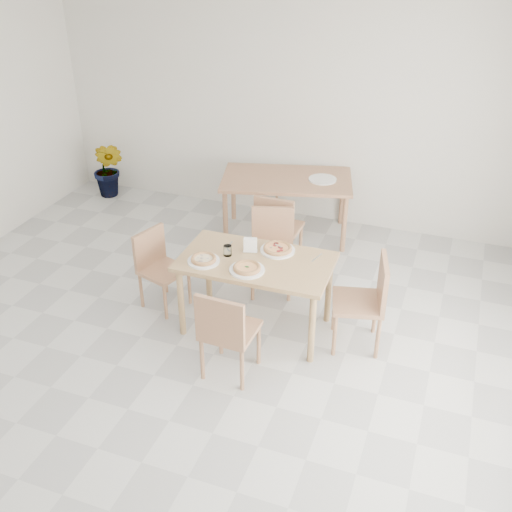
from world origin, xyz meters
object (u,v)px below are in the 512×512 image
(chair_north, at_px, (272,244))
(pizza_pepperoni, at_px, (278,248))
(chair_south, at_px, (226,329))
(chair_east, at_px, (368,297))
(plate_pepperoni, at_px, (278,250))
(chair_back_s, at_px, (277,226))
(chair_back_n, at_px, (288,174))
(pizza_margherita, at_px, (247,268))
(plate_margherita, at_px, (247,270))
(plate_mushroom, at_px, (204,261))
(plate_empty, at_px, (323,179))
(tumbler_b, at_px, (250,246))
(pizza_mushroom, at_px, (204,259))
(second_table, at_px, (287,184))
(tumbler_a, at_px, (228,251))
(napkin_holder, at_px, (250,246))
(main_table, at_px, (256,268))
(chair_west, at_px, (158,263))
(potted_plant, at_px, (109,169))

(chair_north, relative_size, pizza_pepperoni, 2.61)
(chair_south, xyz_separation_m, chair_east, (1.01, 0.85, 0.02))
(plate_pepperoni, xyz_separation_m, pizza_pepperoni, (-0.00, -0.00, 0.02))
(chair_back_s, relative_size, chair_back_n, 1.14)
(pizza_margherita, bearing_deg, plate_margherita, 45.00)
(pizza_pepperoni, bearing_deg, plate_mushroom, -143.54)
(plate_mushroom, height_order, plate_empty, same)
(plate_mushroom, xyz_separation_m, tumbler_b, (0.32, 0.34, 0.04))
(plate_margherita, distance_m, tumbler_b, 0.37)
(pizza_mushroom, bearing_deg, second_table, 86.95)
(tumbler_a, xyz_separation_m, napkin_holder, (0.18, 0.12, 0.02))
(second_table, bearing_deg, pizza_mushroom, -107.78)
(chair_north, distance_m, tumbler_a, 0.82)
(plate_mushroom, bearing_deg, main_table, 24.22)
(pizza_pepperoni, distance_m, second_table, 1.77)
(pizza_mushroom, distance_m, second_table, 2.13)
(tumbler_a, height_order, chair_back_n, tumbler_a)
(chair_south, relative_size, chair_west, 1.08)
(chair_west, relative_size, chair_back_n, 1.02)
(plate_pepperoni, relative_size, potted_plant, 0.40)
(pizza_mushroom, relative_size, second_table, 0.18)
(chair_west, xyz_separation_m, tumbler_b, (0.95, 0.09, 0.33))
(main_table, xyz_separation_m, plate_mushroom, (-0.43, -0.19, 0.10))
(tumbler_b, distance_m, potted_plant, 3.54)
(chair_east, bearing_deg, plate_mushroom, -92.64)
(tumbler_a, bearing_deg, napkin_holder, 34.84)
(tumbler_a, relative_size, plate_empty, 0.30)
(main_table, relative_size, pizza_mushroom, 4.71)
(pizza_mushroom, bearing_deg, tumbler_b, 46.52)
(plate_mushroom, bearing_deg, chair_back_s, 78.70)
(chair_back_s, bearing_deg, plate_empty, -105.02)
(pizza_pepperoni, distance_m, chair_back_n, 2.62)
(plate_mushroom, distance_m, potted_plant, 3.50)
(pizza_pepperoni, bearing_deg, main_table, -120.70)
(plate_empty, bearing_deg, tumbler_b, -96.26)
(pizza_margherita, xyz_separation_m, plate_empty, (0.11, 2.22, -0.02))
(main_table, relative_size, plate_margherita, 4.49)
(chair_west, distance_m, plate_pepperoni, 1.24)
(napkin_holder, distance_m, plate_empty, 1.91)
(chair_back_s, distance_m, chair_back_n, 1.64)
(chair_south, relative_size, chair_east, 0.97)
(plate_mushroom, bearing_deg, plate_empty, 76.56)
(plate_pepperoni, relative_size, tumbler_a, 3.24)
(chair_south, xyz_separation_m, plate_empty, (0.08, 2.78, 0.25))
(plate_pepperoni, height_order, pizza_pepperoni, pizza_pepperoni)
(plate_pepperoni, relative_size, chair_back_s, 0.36)
(plate_margherita, xyz_separation_m, plate_empty, (0.11, 2.22, 0.00))
(chair_west, bearing_deg, second_table, -4.04)
(pizza_mushroom, height_order, potted_plant, same)
(second_table, bearing_deg, plate_empty, -3.01)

